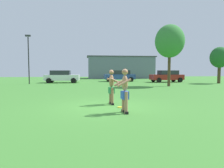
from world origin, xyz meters
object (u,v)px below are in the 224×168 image
Objects in this scene: car_white_mid_lot at (62,76)px; tree_behind_players at (220,58)px; frisbee at (121,107)px; tree_right_field at (170,41)px; player_with_cap at (125,89)px; car_blue_near_post at (120,76)px; player_in_green at (112,86)px; car_red_far_end at (167,76)px; lamp_post at (28,54)px.

tree_behind_players is at bearing -10.54° from car_white_mid_lot.
car_white_mid_lot is 0.99× the size of tree_behind_players.
tree_right_field reaches higher than frisbee.
car_blue_near_post is at bearing 81.20° from player_with_cap.
player_in_green is 0.38× the size of car_blue_near_post.
tree_behind_players is at bearing -31.12° from car_red_far_end.
player_with_cap reaches higher than car_blue_near_post.
player_in_green is at bearing -62.25° from lamp_post.
player_in_green is 0.38× the size of car_white_mid_lot.
player_in_green is 17.16m from lamp_post.
frisbee is 0.07× the size of car_red_far_end.
player_in_green is at bearing 110.04° from frisbee.
car_blue_near_post is at bearing 111.77° from tree_right_field.
tree_behind_players is at bearing 44.08° from frisbee.
tree_right_field reaches higher than tree_behind_players.
lamp_post is 22.82m from tree_behind_players.
car_red_far_end is (6.04, -2.42, 0.00)m from car_blue_near_post.
tree_right_field reaches higher than car_white_mid_lot.
car_red_far_end is at bearing 63.29° from player_with_cap.
frisbee is at bearing -122.07° from tree_right_field.
car_blue_near_post is 12.32m from lamp_post.
car_blue_near_post is 8.14m from car_white_mid_lot.
car_red_far_end is (9.23, 17.30, 0.81)m from frisbee.
car_blue_near_post is 0.71× the size of tree_right_field.
player_in_green reaches higher than car_red_far_end.
frisbee is 18.30m from car_white_mid_lot.
car_red_far_end is at bearing 148.88° from tree_behind_players.
car_white_mid_lot is (-4.69, 17.67, 0.81)m from frisbee.
car_white_mid_lot is at bearing 178.48° from car_red_far_end.
car_red_far_end is 17.69m from lamp_post.
car_red_far_end is at bearing 59.93° from player_in_green.
player_with_cap reaches higher than car_red_far_end.
player_in_green reaches higher than car_white_mid_lot.
player_in_green is at bearing -120.07° from car_red_far_end.
lamp_post is (-8.20, 15.84, 3.48)m from frisbee.
player_with_cap is 1.98m from player_in_green.
lamp_post reaches higher than player_in_green.
player_in_green is 0.37× the size of car_red_far_end.
tree_right_field is (7.06, 9.95, 3.62)m from player_in_green.
tree_right_field is (11.44, -6.89, 3.66)m from car_white_mid_lot.
lamp_post is at bearing -175.21° from car_red_far_end.
frisbee is at bearing 87.82° from player_with_cap.
car_red_far_end is at bearing 69.22° from tree_right_field.
player_with_cap is at bearing -119.72° from tree_right_field.
player_in_green reaches higher than frisbee.
car_blue_near_post and car_white_mid_lot have the same top height.
tree_right_field reaches higher than player_in_green.
tree_behind_players is (22.75, -1.75, -0.37)m from lamp_post.
lamp_post reaches higher than car_red_far_end.
lamp_post is (-17.43, -1.46, 2.67)m from car_red_far_end.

